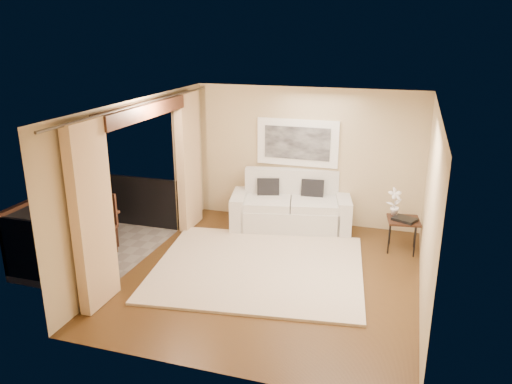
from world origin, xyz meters
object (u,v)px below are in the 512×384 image
at_px(sofa, 291,208).
at_px(side_table, 403,222).
at_px(balcony_chair_near, 102,219).
at_px(orchid, 395,202).
at_px(bistro_table, 95,216).
at_px(balcony_chair_far, 87,211).
at_px(ice_bucket, 90,204).

relative_size(sofa, side_table, 4.01).
relative_size(side_table, balcony_chair_near, 0.57).
bearing_deg(orchid, bistro_table, -160.26).
bearing_deg(balcony_chair_near, sofa, 35.40).
xyz_separation_m(orchid, balcony_chair_far, (-5.29, -1.53, -0.21)).
distance_m(balcony_chair_near, ice_bucket, 0.39).
height_order(bistro_table, balcony_chair_near, balcony_chair_near).
distance_m(bistro_table, ice_bucket, 0.23).
bearing_deg(orchid, side_table, -41.81).
distance_m(side_table, balcony_chair_near, 5.22).
distance_m(orchid, bistro_table, 5.26).
relative_size(side_table, balcony_chair_far, 0.57).
relative_size(bistro_table, balcony_chair_near, 0.73).
bearing_deg(orchid, ice_bucket, -161.45).
bearing_deg(balcony_chair_far, orchid, 176.92).
distance_m(side_table, orchid, 0.39).
bearing_deg(balcony_chair_near, balcony_chair_far, 148.42).
relative_size(bistro_table, balcony_chair_far, 0.73).
bearing_deg(balcony_chair_far, sofa, -169.71).
height_order(orchid, balcony_chair_far, orchid).
bearing_deg(ice_bucket, side_table, 16.36).
bearing_deg(ice_bucket, sofa, 33.44).
bearing_deg(balcony_chair_far, bistro_table, 124.51).
distance_m(orchid, balcony_chair_far, 5.51).
relative_size(balcony_chair_near, ice_bucket, 5.36).
bearing_deg(side_table, ice_bucket, -163.64).
relative_size(side_table, ice_bucket, 3.05).
distance_m(sofa, balcony_chair_near, 3.56).
bearing_deg(balcony_chair_near, orchid, 18.55).
xyz_separation_m(balcony_chair_far, balcony_chair_near, (0.52, -0.29, 0.00)).
xyz_separation_m(orchid, bistro_table, (-4.95, -1.78, -0.19)).
bearing_deg(side_table, balcony_chair_near, -161.48).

